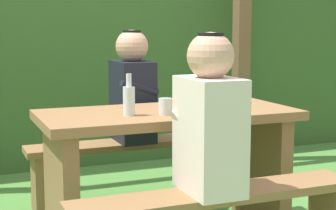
# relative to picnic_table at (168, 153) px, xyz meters

# --- Properties ---
(hedge_backdrop) EXTENTS (6.40, 0.88, 1.89)m
(hedge_backdrop) POSITION_rel_picnic_table_xyz_m (0.00, 2.23, 0.44)
(hedge_backdrop) COLOR #365C27
(hedge_backdrop) RESTS_ON ground_plane
(pergola_post_right) EXTENTS (0.12, 0.12, 2.22)m
(pergola_post_right) POSITION_rel_picnic_table_xyz_m (1.31, 1.50, 0.60)
(pergola_post_right) COLOR brown
(pergola_post_right) RESTS_ON ground_plane
(picnic_table) EXTENTS (1.40, 0.64, 0.75)m
(picnic_table) POSITION_rel_picnic_table_xyz_m (0.00, 0.00, 0.00)
(picnic_table) COLOR olive
(picnic_table) RESTS_ON ground_plane
(bench_far) EXTENTS (1.40, 0.24, 0.46)m
(bench_far) POSITION_rel_picnic_table_xyz_m (0.00, 0.60, -0.18)
(bench_far) COLOR olive
(bench_far) RESTS_ON ground_plane
(person_white_shirt) EXTENTS (0.25, 0.35, 0.72)m
(person_white_shirt) POSITION_rel_picnic_table_xyz_m (-0.04, -0.59, 0.29)
(person_white_shirt) COLOR silver
(person_white_shirt) RESTS_ON bench_near
(person_black_coat) EXTENTS (0.25, 0.35, 0.72)m
(person_black_coat) POSITION_rel_picnic_table_xyz_m (-0.01, 0.59, 0.29)
(person_black_coat) COLOR black
(person_black_coat) RESTS_ON bench_far
(drinking_glass) EXTENTS (0.07, 0.07, 0.09)m
(drinking_glass) POSITION_rel_picnic_table_xyz_m (-0.07, -0.13, 0.28)
(drinking_glass) COLOR silver
(drinking_glass) RESTS_ON picnic_table
(bottle_left) EXTENTS (0.06, 0.06, 0.22)m
(bottle_left) POSITION_rel_picnic_table_xyz_m (-0.25, -0.08, 0.32)
(bottle_left) COLOR silver
(bottle_left) RESTS_ON picnic_table
(bottle_right) EXTENTS (0.07, 0.07, 0.23)m
(bottle_right) POSITION_rel_picnic_table_xyz_m (0.30, -0.03, 0.33)
(bottle_right) COLOR silver
(bottle_right) RESTS_ON picnic_table
(cell_phone) EXTENTS (0.10, 0.15, 0.01)m
(cell_phone) POSITION_rel_picnic_table_xyz_m (0.13, 0.02, 0.24)
(cell_phone) COLOR black
(cell_phone) RESTS_ON picnic_table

